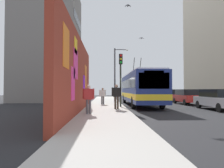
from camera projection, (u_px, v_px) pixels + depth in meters
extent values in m
plane|color=#232326|center=(124.00, 108.00, 17.16)|extent=(80.00, 80.00, 0.00)
cube|color=#ADA8A0|center=(105.00, 107.00, 17.10)|extent=(48.00, 3.20, 0.15)
cube|color=maroon|center=(78.00, 76.00, 12.86)|extent=(13.50, 0.30, 4.83)
cube|color=orange|center=(86.00, 77.00, 16.38)|extent=(1.41, 0.02, 1.78)
cube|color=#F2338C|center=(73.00, 84.00, 9.83)|extent=(1.05, 0.02, 1.61)
cube|color=yellow|center=(76.00, 46.00, 10.74)|extent=(1.01, 0.02, 0.86)
cube|color=#F2338C|center=(76.00, 64.00, 10.75)|extent=(1.51, 0.02, 1.58)
cube|color=orange|center=(66.00, 47.00, 8.09)|extent=(1.27, 0.02, 1.67)
cube|color=#8C19D8|center=(84.00, 84.00, 15.07)|extent=(1.24, 0.02, 1.34)
cube|color=gray|center=(49.00, 46.00, 27.14)|extent=(8.10, 7.74, 14.87)
cube|color=black|center=(78.00, 68.00, 27.19)|extent=(6.89, 0.04, 1.10)
cube|color=black|center=(78.00, 45.00, 27.28)|extent=(6.89, 0.04, 1.10)
cube|color=black|center=(78.00, 21.00, 27.38)|extent=(6.89, 0.04, 1.10)
cube|color=navy|center=(140.00, 88.00, 19.95)|extent=(11.71, 2.55, 2.55)
cube|color=silver|center=(140.00, 74.00, 19.99)|extent=(11.24, 2.35, 0.12)
cube|color=yellow|center=(140.00, 95.00, 19.93)|extent=(11.73, 2.57, 0.44)
cube|color=black|center=(154.00, 81.00, 14.14)|extent=(0.04, 2.17, 1.15)
cube|color=black|center=(140.00, 84.00, 19.96)|extent=(10.77, 2.58, 0.82)
cube|color=orange|center=(154.00, 72.00, 14.16)|extent=(0.06, 1.40, 0.28)
cylinder|color=black|center=(140.00, 68.00, 21.78)|extent=(1.43, 0.06, 2.00)
cylinder|color=black|center=(134.00, 68.00, 21.76)|extent=(1.43, 0.06, 2.00)
cylinder|color=black|center=(162.00, 103.00, 16.22)|extent=(1.00, 0.28, 1.00)
cylinder|color=black|center=(133.00, 103.00, 16.13)|extent=(1.00, 0.28, 1.00)
cylinder|color=black|center=(144.00, 99.00, 23.70)|extent=(1.00, 0.28, 1.00)
cylinder|color=black|center=(124.00, 99.00, 23.62)|extent=(1.00, 0.28, 1.00)
cube|color=#B7B7BC|center=(219.00, 101.00, 15.29)|extent=(4.69, 1.90, 0.66)
cube|color=black|center=(218.00, 93.00, 15.40)|extent=(2.81, 1.71, 0.60)
cylinder|color=black|center=(220.00, 108.00, 13.70)|extent=(0.64, 0.22, 0.64)
cylinder|color=black|center=(219.00, 104.00, 16.85)|extent=(0.64, 0.22, 0.64)
cylinder|color=black|center=(199.00, 104.00, 16.79)|extent=(0.64, 0.22, 0.64)
cube|color=#B21E19|center=(187.00, 98.00, 21.24)|extent=(4.34, 1.75, 0.66)
cube|color=black|center=(187.00, 92.00, 21.35)|extent=(2.60, 1.57, 0.60)
cylinder|color=black|center=(201.00, 102.00, 19.83)|extent=(0.64, 0.22, 0.64)
cylinder|color=black|center=(185.00, 102.00, 19.78)|extent=(0.64, 0.22, 0.64)
cylinder|color=black|center=(189.00, 101.00, 22.69)|extent=(0.64, 0.22, 0.64)
cylinder|color=black|center=(175.00, 101.00, 22.64)|extent=(0.64, 0.22, 0.64)
cube|color=navy|center=(168.00, 96.00, 27.48)|extent=(4.12, 1.93, 0.66)
cube|color=black|center=(168.00, 92.00, 27.58)|extent=(2.47, 1.73, 0.60)
cylinder|color=black|center=(178.00, 99.00, 26.14)|extent=(0.64, 0.22, 0.64)
cylinder|color=black|center=(165.00, 99.00, 26.08)|extent=(0.64, 0.22, 0.64)
cylinder|color=black|center=(171.00, 98.00, 28.86)|extent=(0.64, 0.22, 0.64)
cylinder|color=black|center=(159.00, 98.00, 28.80)|extent=(0.64, 0.22, 0.64)
cube|color=#38383D|center=(158.00, 95.00, 32.81)|extent=(4.93, 1.84, 0.66)
cube|color=black|center=(158.00, 91.00, 32.93)|extent=(2.96, 1.66, 0.60)
cylinder|color=black|center=(166.00, 98.00, 31.21)|extent=(0.64, 0.22, 0.64)
cylinder|color=black|center=(156.00, 98.00, 31.15)|extent=(0.64, 0.22, 0.64)
cylinder|color=black|center=(160.00, 97.00, 34.46)|extent=(0.64, 0.22, 0.64)
cylinder|color=black|center=(151.00, 97.00, 34.40)|extent=(0.64, 0.22, 0.64)
cylinder|color=#3F3326|center=(118.00, 103.00, 14.55)|extent=(0.14, 0.14, 0.88)
cylinder|color=#3F3326|center=(115.00, 103.00, 14.54)|extent=(0.14, 0.14, 0.88)
cube|color=black|center=(117.00, 92.00, 14.57)|extent=(0.22, 0.51, 0.66)
cylinder|color=black|center=(121.00, 92.00, 14.58)|extent=(0.09, 0.09, 0.63)
cylinder|color=black|center=(112.00, 92.00, 14.56)|extent=(0.09, 0.09, 0.63)
sphere|color=tan|center=(117.00, 86.00, 14.58)|extent=(0.24, 0.24, 0.24)
cylinder|color=#595960|center=(90.00, 107.00, 11.62)|extent=(0.14, 0.14, 0.82)
cylinder|color=#595960|center=(87.00, 107.00, 11.61)|extent=(0.14, 0.14, 0.82)
cube|color=#BF3333|center=(89.00, 94.00, 11.64)|extent=(0.22, 0.48, 0.62)
cylinder|color=#BF3333|center=(94.00, 94.00, 11.65)|extent=(0.09, 0.09, 0.59)
cylinder|color=#BF3333|center=(83.00, 94.00, 11.63)|extent=(0.09, 0.09, 0.59)
sphere|color=beige|center=(89.00, 87.00, 11.65)|extent=(0.22, 0.22, 0.22)
cylinder|color=#595960|center=(104.00, 100.00, 19.16)|extent=(0.14, 0.14, 0.77)
cylinder|color=#595960|center=(102.00, 100.00, 19.16)|extent=(0.14, 0.14, 0.77)
cube|color=silver|center=(103.00, 93.00, 19.18)|extent=(0.22, 0.45, 0.58)
cylinder|color=silver|center=(106.00, 93.00, 19.19)|extent=(0.09, 0.09, 0.55)
cylinder|color=silver|center=(100.00, 93.00, 19.17)|extent=(0.09, 0.09, 0.55)
sphere|color=#936B4C|center=(103.00, 89.00, 19.19)|extent=(0.21, 0.21, 0.21)
cylinder|color=#2D382D|center=(121.00, 80.00, 16.61)|extent=(0.14, 0.14, 4.33)
cube|color=black|center=(121.00, 59.00, 16.44)|extent=(0.20, 0.28, 0.84)
sphere|color=red|center=(121.00, 55.00, 16.34)|extent=(0.18, 0.18, 0.18)
sphere|color=yellow|center=(121.00, 59.00, 16.33)|extent=(0.18, 0.18, 0.18)
sphere|color=green|center=(121.00, 62.00, 16.32)|extent=(0.18, 0.18, 0.18)
cylinder|color=#4C4C51|center=(115.00, 75.00, 24.21)|extent=(0.18, 0.18, 6.37)
cylinder|color=#4C4C51|center=(121.00, 50.00, 24.32)|extent=(0.10, 1.46, 0.10)
ellipsoid|color=silver|center=(127.00, 50.00, 24.34)|extent=(0.44, 0.28, 0.20)
ellipsoid|color=gray|center=(141.00, 38.00, 21.83)|extent=(0.32, 0.14, 0.12)
cube|color=gray|center=(143.00, 38.00, 21.84)|extent=(0.20, 0.26, 0.14)
cube|color=gray|center=(140.00, 38.00, 21.83)|extent=(0.20, 0.26, 0.14)
ellipsoid|color=#47474C|center=(128.00, 6.00, 18.71)|extent=(0.32, 0.14, 0.12)
cube|color=#47474C|center=(129.00, 6.00, 18.72)|extent=(0.20, 0.24, 0.18)
cube|color=#47474C|center=(126.00, 5.00, 18.71)|extent=(0.20, 0.24, 0.18)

